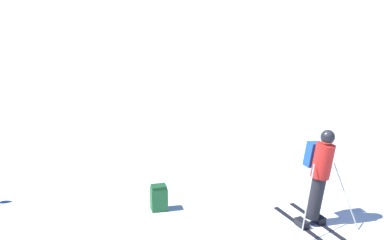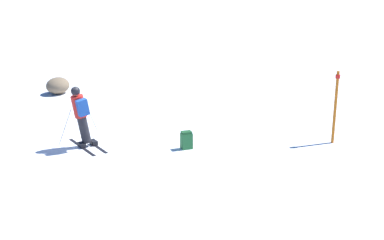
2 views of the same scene
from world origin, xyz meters
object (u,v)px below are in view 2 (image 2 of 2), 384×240
object	(u,v)px
skier	(81,114)
spare_backpack	(186,140)
exposed_boulder_0	(58,86)
trail_marker	(336,104)

from	to	relation	value
skier	spare_backpack	world-z (taller)	skier
exposed_boulder_0	spare_backpack	bearing A→B (deg)	62.97
exposed_boulder_0	trail_marker	bearing A→B (deg)	82.12
spare_backpack	exposed_boulder_0	xyz separation A→B (m)	(-3.55, -6.95, 0.07)
skier	trail_marker	bearing A→B (deg)	148.46
spare_backpack	trail_marker	world-z (taller)	trail_marker
skier	exposed_boulder_0	xyz separation A→B (m)	(-4.61, -4.27, -0.66)
skier	spare_backpack	xyz separation A→B (m)	(-1.06, 2.68, -0.73)
skier	trail_marker	xyz separation A→B (m)	(-3.14, 6.31, 0.16)
trail_marker	spare_backpack	bearing A→B (deg)	-60.15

